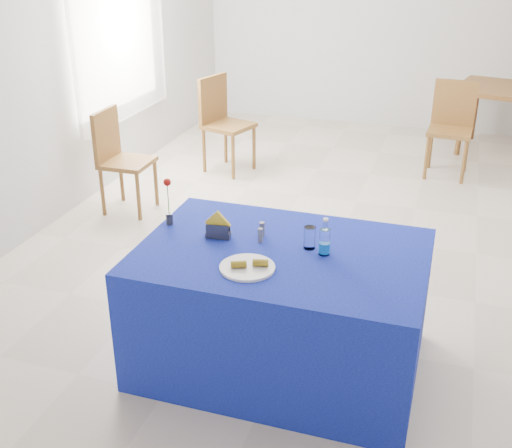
{
  "coord_description": "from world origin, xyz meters",
  "views": [
    {
      "loc": [
        0.83,
        -4.92,
        2.4
      ],
      "look_at": [
        -0.15,
        -1.89,
        0.92
      ],
      "focal_mm": 45.0,
      "sensor_mm": 36.0,
      "label": 1
    }
  ],
  "objects_px": {
    "blue_table": "(281,308)",
    "chair_win_b": "(222,117)",
    "chair_win_a": "(118,154)",
    "plate": "(247,267)",
    "water_bottle": "(325,243)",
    "chair_bg_left": "(451,122)"
  },
  "relations": [
    {
      "from": "blue_table",
      "to": "chair_win_b",
      "type": "height_order",
      "value": "chair_win_b"
    },
    {
      "from": "plate",
      "to": "water_bottle",
      "type": "distance_m",
      "value": 0.46
    },
    {
      "from": "chair_win_a",
      "to": "blue_table",
      "type": "bearing_deg",
      "value": -131.98
    },
    {
      "from": "plate",
      "to": "chair_win_b",
      "type": "xyz_separation_m",
      "value": [
        -1.42,
        3.36,
        -0.19
      ]
    },
    {
      "from": "plate",
      "to": "chair_win_b",
      "type": "relative_size",
      "value": 0.3
    },
    {
      "from": "chair_win_a",
      "to": "plate",
      "type": "bearing_deg",
      "value": -137.55
    },
    {
      "from": "plate",
      "to": "chair_bg_left",
      "type": "height_order",
      "value": "chair_bg_left"
    },
    {
      "from": "chair_win_b",
      "to": "chair_win_a",
      "type": "bearing_deg",
      "value": 175.53
    },
    {
      "from": "chair_bg_left",
      "to": "plate",
      "type": "bearing_deg",
      "value": -100.36
    },
    {
      "from": "water_bottle",
      "to": "chair_win_b",
      "type": "xyz_separation_m",
      "value": [
        -1.77,
        3.07,
        -0.25
      ]
    },
    {
      "from": "blue_table",
      "to": "chair_win_a",
      "type": "xyz_separation_m",
      "value": [
        -2.04,
        1.79,
        0.16
      ]
    },
    {
      "from": "plate",
      "to": "blue_table",
      "type": "xyz_separation_m",
      "value": [
        0.12,
        0.26,
        -0.39
      ]
    },
    {
      "from": "water_bottle",
      "to": "chair_win_a",
      "type": "relative_size",
      "value": 0.23
    },
    {
      "from": "water_bottle",
      "to": "chair_win_b",
      "type": "distance_m",
      "value": 3.55
    },
    {
      "from": "chair_bg_left",
      "to": "chair_win_a",
      "type": "relative_size",
      "value": 1.04
    },
    {
      "from": "blue_table",
      "to": "chair_bg_left",
      "type": "xyz_separation_m",
      "value": [
        0.78,
        3.72,
        0.18
      ]
    },
    {
      "from": "chair_win_a",
      "to": "chair_bg_left",
      "type": "bearing_deg",
      "value": -56.25
    },
    {
      "from": "chair_bg_left",
      "to": "water_bottle",
      "type": "bearing_deg",
      "value": -96.1
    },
    {
      "from": "plate",
      "to": "chair_bg_left",
      "type": "distance_m",
      "value": 4.09
    },
    {
      "from": "water_bottle",
      "to": "chair_bg_left",
      "type": "distance_m",
      "value": 3.74
    },
    {
      "from": "water_bottle",
      "to": "chair_win_a",
      "type": "height_order",
      "value": "water_bottle"
    },
    {
      "from": "blue_table",
      "to": "chair_win_b",
      "type": "bearing_deg",
      "value": 116.37
    }
  ]
}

